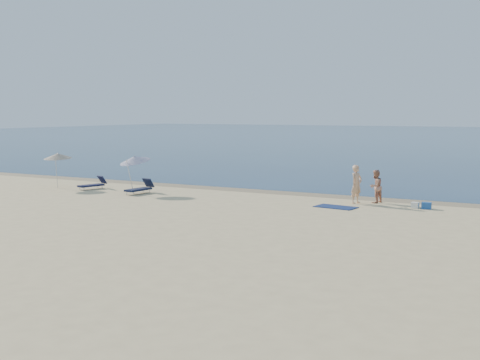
% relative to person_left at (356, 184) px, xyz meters
% --- Properties ---
extents(sea, '(240.00, 160.00, 0.01)m').
position_rel_person_left_xyz_m(sea, '(-4.57, 82.54, -0.94)').
color(sea, '#0C2748').
rests_on(sea, ground).
extents(wet_sand_strip, '(240.00, 1.60, 0.00)m').
position_rel_person_left_xyz_m(wet_sand_strip, '(-4.57, 1.94, -0.94)').
color(wet_sand_strip, '#847254').
rests_on(wet_sand_strip, ground).
extents(person_left, '(0.66, 0.80, 1.88)m').
position_rel_person_left_xyz_m(person_left, '(0.00, 0.00, 0.00)').
color(person_left, tan).
rests_on(person_left, ground).
extents(person_right, '(0.84, 0.95, 1.63)m').
position_rel_person_left_xyz_m(person_right, '(0.77, 0.62, -0.13)').
color(person_right, tan).
rests_on(person_right, ground).
extents(beach_towel, '(2.01, 1.30, 0.03)m').
position_rel_person_left_xyz_m(beach_towel, '(-0.49, -1.62, -0.92)').
color(beach_towel, '#0F1E4D').
rests_on(beach_towel, ground).
extents(white_bag, '(0.34, 0.30, 0.28)m').
position_rel_person_left_xyz_m(white_bag, '(2.86, -0.13, -0.80)').
color(white_bag, white).
rests_on(white_bag, ground).
extents(blue_cooler, '(0.46, 0.35, 0.31)m').
position_rel_person_left_xyz_m(blue_cooler, '(3.37, -0.12, -0.79)').
color(blue_cooler, '#1D50A2').
rests_on(blue_cooler, ground).
extents(umbrella_near, '(2.12, 2.14, 2.24)m').
position_rel_person_left_xyz_m(umbrella_near, '(-11.94, -1.93, 0.93)').
color(umbrella_near, silver).
rests_on(umbrella_near, ground).
extents(umbrella_far, '(1.86, 1.88, 2.14)m').
position_rel_person_left_xyz_m(umbrella_far, '(-17.31, -2.24, 0.94)').
color(umbrella_far, silver).
rests_on(umbrella_far, ground).
extents(lounger_left, '(1.01, 1.77, 0.74)m').
position_rel_person_left_xyz_m(lounger_left, '(-15.13, -1.73, -0.67)').
color(lounger_left, '#141839').
rests_on(lounger_left, ground).
extents(lounger_right, '(0.80, 1.85, 0.79)m').
position_rel_person_left_xyz_m(lounger_right, '(-11.54, -2.01, -0.65)').
color(lounger_right, '#141B38').
rests_on(lounger_right, ground).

